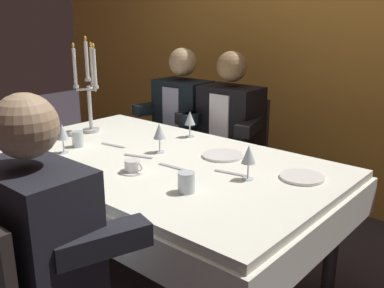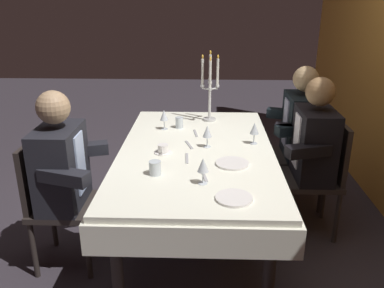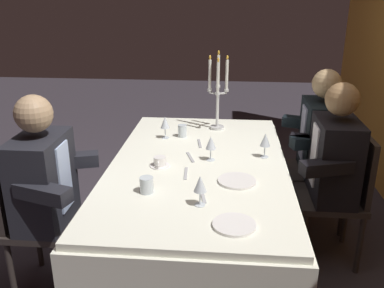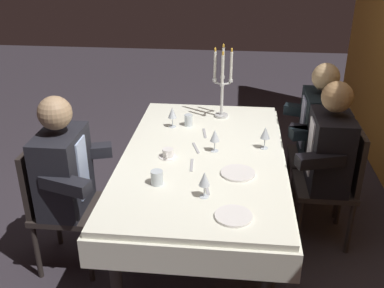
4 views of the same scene
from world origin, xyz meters
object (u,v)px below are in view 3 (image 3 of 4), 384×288
(wine_glass_1, at_px, (265,141))
(candelabra, at_px, (218,95))
(wine_glass_0, at_px, (165,123))
(seated_diner_1, at_px, (335,159))
(dinner_plate_0, at_px, (237,181))
(wine_glass_2, at_px, (200,184))
(seated_diner_2, at_px, (42,180))
(dining_table, at_px, (198,180))
(wine_glass_3, at_px, (211,143))
(coffee_cup_0, at_px, (160,162))
(water_tumbler_0, at_px, (147,185))
(water_tumbler_1, at_px, (182,131))
(dinner_plate_1, at_px, (234,225))
(seated_diner_0, at_px, (322,136))

(wine_glass_1, bearing_deg, candelabra, -149.92)
(wine_glass_0, relative_size, seated_diner_1, 0.13)
(dinner_plate_0, bearing_deg, candelabra, -171.37)
(wine_glass_2, height_order, seated_diner_2, seated_diner_2)
(seated_diner_1, bearing_deg, dining_table, -80.54)
(dining_table, distance_m, wine_glass_2, 0.60)
(dinner_plate_0, bearing_deg, seated_diner_1, 122.49)
(wine_glass_1, bearing_deg, dinner_plate_0, -24.96)
(dining_table, distance_m, dinner_plate_0, 0.38)
(wine_glass_2, bearing_deg, wine_glass_3, 177.50)
(coffee_cup_0, bearing_deg, candelabra, 156.81)
(candelabra, relative_size, coffee_cup_0, 4.60)
(water_tumbler_0, relative_size, water_tumbler_1, 0.97)
(wine_glass_0, relative_size, wine_glass_1, 1.00)
(dining_table, height_order, candelabra, candelabra)
(dining_table, bearing_deg, wine_glass_3, 122.00)
(wine_glass_3, bearing_deg, coffee_cup_0, -68.04)
(dining_table, distance_m, wine_glass_1, 0.50)
(dining_table, xyz_separation_m, water_tumbler_0, (0.43, -0.25, 0.16))
(coffee_cup_0, bearing_deg, wine_glass_1, 107.40)
(seated_diner_1, bearing_deg, dinner_plate_0, -57.51)
(seated_diner_1, xyz_separation_m, seated_diner_2, (0.47, -1.77, 0.00))
(wine_glass_2, bearing_deg, seated_diner_1, 129.90)
(candelabra, bearing_deg, wine_glass_2, -2.14)
(water_tumbler_1, bearing_deg, wine_glass_2, 11.20)
(wine_glass_2, bearing_deg, coffee_cup_0, -149.08)
(dinner_plate_1, height_order, water_tumbler_1, water_tumbler_1)
(water_tumbler_0, distance_m, water_tumbler_1, 0.92)
(wine_glass_0, bearing_deg, wine_glass_3, 41.95)
(dinner_plate_1, distance_m, wine_glass_2, 0.28)
(dinner_plate_1, height_order, water_tumbler_0, water_tumbler_0)
(dinner_plate_1, relative_size, wine_glass_0, 1.26)
(water_tumbler_0, bearing_deg, water_tumbler_1, 174.24)
(dinner_plate_0, distance_m, water_tumbler_0, 0.52)
(seated_diner_0, height_order, seated_diner_1, same)
(seated_diner_1, bearing_deg, wine_glass_1, -87.71)
(candelabra, bearing_deg, seated_diner_1, 55.27)
(dining_table, distance_m, seated_diner_1, 0.91)
(candelabra, distance_m, coffee_cup_0, 0.87)
(candelabra, xyz_separation_m, wine_glass_1, (0.57, 0.33, -0.16))
(water_tumbler_0, bearing_deg, wine_glass_3, 146.22)
(seated_diner_0, bearing_deg, water_tumbler_1, -83.66)
(wine_glass_3, bearing_deg, seated_diner_1, 97.01)
(dining_table, relative_size, coffee_cup_0, 14.70)
(dining_table, height_order, wine_glass_3, wine_glass_3)
(wine_glass_2, bearing_deg, dinner_plate_0, 146.40)
(wine_glass_0, bearing_deg, candelabra, 124.25)
(water_tumbler_1, relative_size, coffee_cup_0, 0.69)
(candelabra, bearing_deg, water_tumbler_1, -49.65)
(dining_table, height_order, coffee_cup_0, coffee_cup_0)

